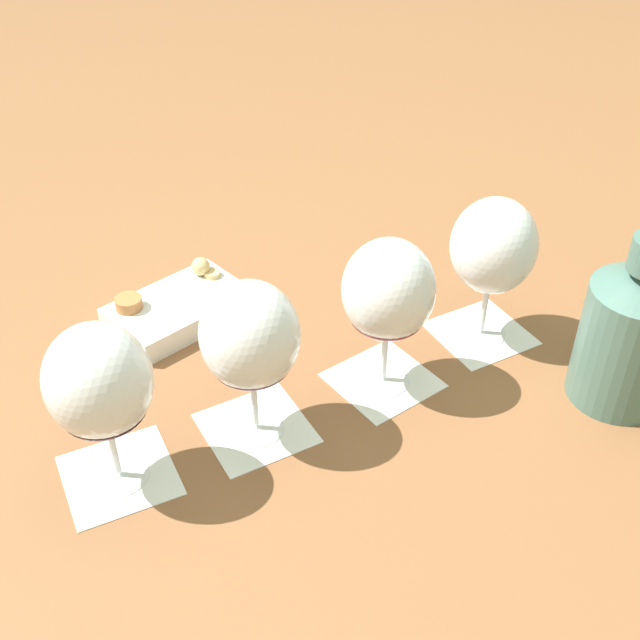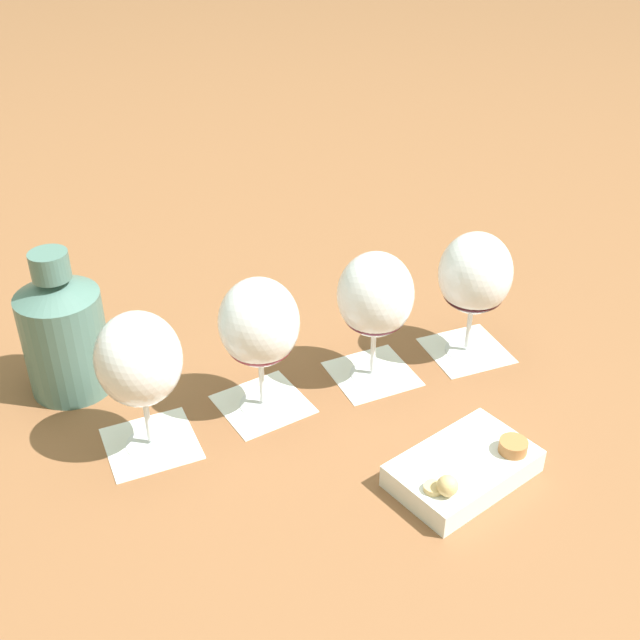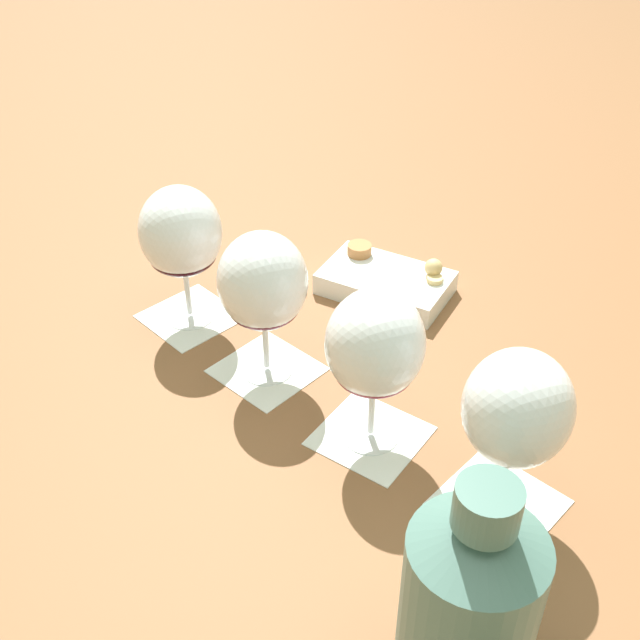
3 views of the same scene
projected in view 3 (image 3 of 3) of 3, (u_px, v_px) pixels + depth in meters
ground_plane at (318, 398)px, 0.91m from camera, size 8.00×8.00×0.00m
tasting_card_0 at (499, 503)px, 0.78m from camera, size 0.14×0.14×0.00m
tasting_card_1 at (370, 435)px, 0.86m from camera, size 0.15×0.15×0.00m
tasting_card_2 at (267, 370)px, 0.94m from camera, size 0.14×0.14×0.00m
tasting_card_3 at (191, 317)px, 1.03m from camera, size 0.14×0.14×0.00m
wine_glass_0 at (516, 414)px, 0.71m from camera, size 0.10×0.10×0.18m
wine_glass_1 at (375, 349)px, 0.79m from camera, size 0.10×0.10×0.18m
wine_glass_2 at (263, 287)px, 0.87m from camera, size 0.10×0.10×0.18m
wine_glass_3 at (181, 237)px, 0.96m from camera, size 0.10×0.10×0.18m
ceramic_vase at (471, 591)px, 0.60m from camera, size 0.11×0.11×0.20m
snack_dish at (386, 281)px, 1.07m from camera, size 0.19×0.19×0.05m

